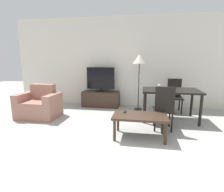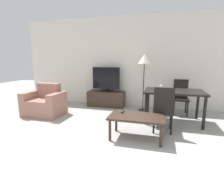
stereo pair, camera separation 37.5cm
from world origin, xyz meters
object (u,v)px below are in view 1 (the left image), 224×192
object	(u,v)px
coffee_table	(140,118)
floor_lamp	(139,62)
tv	(101,79)
wine_glass_left	(159,86)
dining_table	(170,93)
dining_chair_far	(174,94)
armchair	(39,105)
tv_stand	(101,99)
dining_chair_near	(164,107)
remote_primary	(125,111)

from	to	relation	value
coffee_table	floor_lamp	distance (m)	2.14
tv	wine_glass_left	xyz separation A→B (m)	(1.62, -1.12, -0.00)
floor_lamp	dining_table	bearing A→B (deg)	-45.54
dining_chair_far	tv	bearing A→B (deg)	174.23
wine_glass_left	armchair	bearing A→B (deg)	-176.83
tv_stand	dining_chair_near	xyz separation A→B (m)	(1.68, -1.67, 0.26)
tv_stand	coffee_table	world-z (taller)	tv_stand
coffee_table	dining_chair_far	size ratio (longest dim) A/B	1.07
tv	dining_chair_far	size ratio (longest dim) A/B	0.93
tv_stand	coffee_table	size ratio (longest dim) A/B	1.15
tv	dining_chair_far	world-z (taller)	tv
coffee_table	dining_table	distance (m)	1.35
floor_lamp	dining_chair_near	bearing A→B (deg)	-70.51
dining_table	armchair	bearing A→B (deg)	-174.01
coffee_table	floor_lamp	world-z (taller)	floor_lamp
armchair	dining_chair_far	bearing A→B (deg)	17.28
armchair	dining_table	xyz separation A→B (m)	(3.18, 0.33, 0.35)
wine_glass_left	coffee_table	bearing A→B (deg)	-112.62
dining_table	dining_chair_far	world-z (taller)	dining_chair_far
dining_chair_far	floor_lamp	distance (m)	1.32
wine_glass_left	tv	bearing A→B (deg)	145.44
coffee_table	dining_chair_far	bearing A→B (deg)	63.86
floor_lamp	tv	bearing A→B (deg)	171.53
floor_lamp	wine_glass_left	bearing A→B (deg)	-63.58
tv_stand	remote_primary	bearing A→B (deg)	-64.11
coffee_table	armchair	bearing A→B (deg)	162.36
armchair	dining_table	distance (m)	3.22
tv	coffee_table	size ratio (longest dim) A/B	0.87
floor_lamp	wine_glass_left	world-z (taller)	floor_lamp
coffee_table	remote_primary	distance (m)	0.33
remote_primary	wine_glass_left	world-z (taller)	wine_glass_left
tv	dining_chair_near	distance (m)	2.39
dining_table	floor_lamp	world-z (taller)	floor_lamp
tv_stand	tv	world-z (taller)	tv
floor_lamp	remote_primary	xyz separation A→B (m)	(-0.22, -1.75, -0.93)
armchair	tv	xyz separation A→B (m)	(1.28, 1.28, 0.54)
tv_stand	dining_chair_far	size ratio (longest dim) A/B	1.24
dining_table	dining_chair_near	distance (m)	0.78
tv_stand	coffee_table	xyz separation A→B (m)	(1.22, -2.07, 0.14)
tv	wine_glass_left	world-z (taller)	tv
coffee_table	floor_lamp	bearing A→B (deg)	92.15
floor_lamp	tv_stand	bearing A→B (deg)	171.41
dining_chair_far	remote_primary	world-z (taller)	dining_chair_far
armchair	dining_chair_near	bearing A→B (deg)	-7.55
armchair	tv_stand	size ratio (longest dim) A/B	0.86
tv_stand	floor_lamp	world-z (taller)	floor_lamp
dining_chair_near	floor_lamp	bearing A→B (deg)	109.49
armchair	floor_lamp	xyz separation A→B (m)	(2.43, 1.10, 1.07)
coffee_table	dining_chair_near	distance (m)	0.62
armchair	dining_chair_near	world-z (taller)	dining_chair_near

